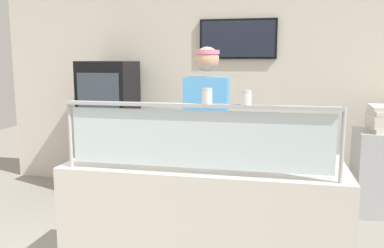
{
  "coord_description": "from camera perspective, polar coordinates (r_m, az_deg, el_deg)",
  "views": [
    {
      "loc": [
        1.41,
        -2.26,
        1.64
      ],
      "look_at": [
        0.83,
        0.43,
        1.2
      ],
      "focal_mm": 37.3,
      "sensor_mm": 36.0,
      "label": 1
    }
  ],
  "objects": [
    {
      "name": "sneeze_guard",
      "position": [
        2.41,
        0.63,
        -0.86
      ],
      "size": [
        1.7,
        0.06,
        0.44
      ],
      "color": "#B2B5BC",
      "rests_on": "serving_counter"
    },
    {
      "name": "worker_figure",
      "position": [
        3.52,
        2.15,
        -1.35
      ],
      "size": [
        0.41,
        0.5,
        1.76
      ],
      "color": "#23232D",
      "rests_on": "ground"
    },
    {
      "name": "pepper_flake_shaker",
      "position": [
        2.34,
        7.73,
        3.64
      ],
      "size": [
        0.06,
        0.06,
        0.09
      ],
      "color": "white",
      "rests_on": "sneeze_guard"
    },
    {
      "name": "parmesan_shaker",
      "position": [
        2.37,
        2.16,
        3.87
      ],
      "size": [
        0.06,
        0.06,
        0.09
      ],
      "color": "white",
      "rests_on": "sneeze_guard"
    },
    {
      "name": "drink_fridge",
      "position": [
        5.03,
        -11.66,
        -0.55
      ],
      "size": [
        0.61,
        0.6,
        1.63
      ],
      "color": "black",
      "rests_on": "ground"
    },
    {
      "name": "pizza_tray",
      "position": [
        2.93,
        -1.59,
        -4.24
      ],
      "size": [
        0.43,
        0.43,
        0.04
      ],
      "color": "#9EA0A8",
      "rests_on": "serving_counter"
    },
    {
      "name": "shop_rear_unit",
      "position": [
        5.01,
        6.75,
        5.75
      ],
      "size": [
        6.28,
        0.13,
        2.7
      ],
      "color": "silver",
      "rests_on": "ground"
    },
    {
      "name": "serving_counter",
      "position": [
        2.94,
        1.95,
        -14.33
      ],
      "size": [
        1.88,
        0.79,
        0.95
      ],
      "primitive_type": "cube",
      "color": "silver",
      "rests_on": "ground"
    },
    {
      "name": "pizza_server",
      "position": [
        2.92,
        -2.43,
        -3.87
      ],
      "size": [
        0.13,
        0.29,
        0.01
      ],
      "primitive_type": "cube",
      "rotation": [
        0.0,
        0.0,
        0.2
      ],
      "color": "#ADAFB7",
      "rests_on": "pizza_tray"
    }
  ]
}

